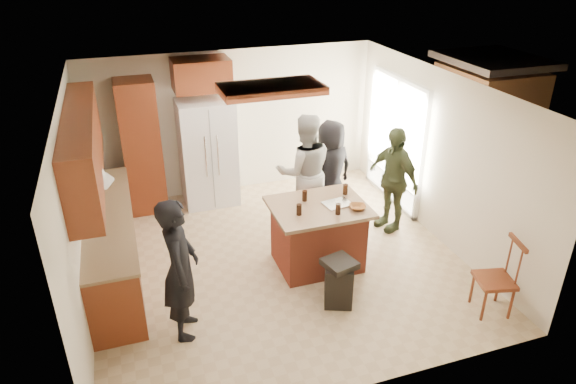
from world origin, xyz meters
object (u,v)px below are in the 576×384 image
object	(u,v)px
person_front_left	(180,269)
person_behind_left	(305,172)
refrigerator	(208,153)
kitchen_island	(318,235)
person_side_right	(393,179)
person_behind_right	(330,170)
person_counter	(96,227)
spindle_chair	(496,280)
trash_bin	(339,282)

from	to	relation	value
person_front_left	person_behind_left	world-z (taller)	person_behind_left
refrigerator	kitchen_island	distance (m)	2.65
person_front_left	person_side_right	size ratio (longest dim) A/B	1.04
person_behind_right	kitchen_island	size ratio (longest dim) A/B	1.27
person_behind_left	refrigerator	world-z (taller)	person_behind_left
refrigerator	kitchen_island	size ratio (longest dim) A/B	1.41
refrigerator	person_counter	bearing A→B (deg)	-133.72
person_front_left	person_counter	world-z (taller)	person_front_left
person_front_left	spindle_chair	size ratio (longest dim) A/B	1.73
person_side_right	trash_bin	world-z (taller)	person_side_right
kitchen_island	refrigerator	bearing A→B (deg)	113.55
person_behind_right	person_side_right	distance (m)	1.01
person_behind_right	trash_bin	world-z (taller)	person_behind_right
person_behind_right	person_front_left	bearing A→B (deg)	27.11
person_side_right	refrigerator	bearing A→B (deg)	-140.97
person_front_left	kitchen_island	world-z (taller)	person_front_left
spindle_chair	person_counter	bearing A→B (deg)	154.45
person_behind_right	person_counter	xyz separation A→B (m)	(-3.55, -0.76, 0.03)
person_side_right	person_behind_left	bearing A→B (deg)	-126.93
person_counter	person_side_right	bearing A→B (deg)	-88.45
person_front_left	kitchen_island	xyz separation A→B (m)	(1.95, 0.78, -0.39)
person_side_right	spindle_chair	size ratio (longest dim) A/B	1.67
person_front_left	person_behind_right	bearing A→B (deg)	-41.24
person_behind_left	person_side_right	distance (m)	1.35
person_side_right	trash_bin	bearing A→B (deg)	-61.16
refrigerator	trash_bin	bearing A→B (deg)	-73.44
person_side_right	trash_bin	distance (m)	2.20
person_front_left	trash_bin	world-z (taller)	person_front_left
person_behind_right	person_behind_left	bearing A→B (deg)	9.19
kitchen_island	spindle_chair	world-z (taller)	spindle_chair
person_front_left	person_counter	distance (m)	1.58
person_behind_left	person_side_right	bearing A→B (deg)	166.92
person_counter	refrigerator	world-z (taller)	refrigerator
person_behind_right	spindle_chair	bearing A→B (deg)	97.44
person_behind_left	person_counter	world-z (taller)	person_behind_left
person_side_right	refrigerator	xyz separation A→B (m)	(-2.51, 1.79, 0.07)
person_counter	trash_bin	distance (m)	3.15
person_behind_left	kitchen_island	world-z (taller)	person_behind_left
person_counter	spindle_chair	xyz separation A→B (m)	(4.50, -2.15, -0.39)
person_behind_right	refrigerator	xyz separation A→B (m)	(-1.76, 1.11, 0.09)
refrigerator	trash_bin	distance (m)	3.47
person_behind_right	person_counter	world-z (taller)	person_counter
person_front_left	person_behind_right	size ratio (longest dim) A/B	1.06
person_side_right	person_front_left	bearing A→B (deg)	-83.31
refrigerator	trash_bin	size ratio (longest dim) A/B	2.86
person_behind_left	kitchen_island	bearing A→B (deg)	87.73
person_side_right	refrigerator	world-z (taller)	refrigerator
person_front_left	trash_bin	xyz separation A→B (m)	(1.89, -0.10, -0.54)
spindle_chair	person_front_left	bearing A→B (deg)	166.86
person_front_left	refrigerator	size ratio (longest dim) A/B	0.96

